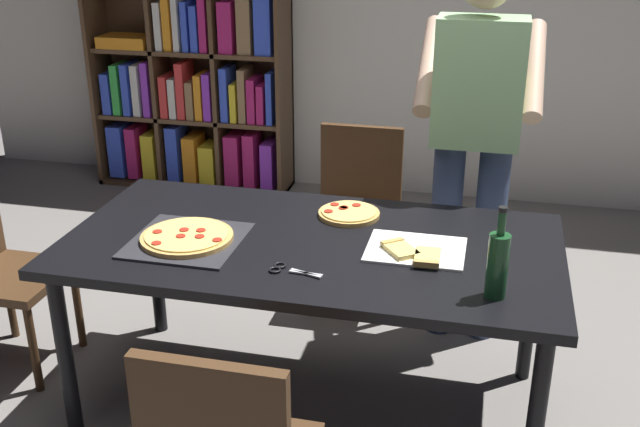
# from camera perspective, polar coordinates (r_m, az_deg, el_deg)

# --- Properties ---
(ground_plane) EXTENTS (12.00, 12.00, 0.00)m
(ground_plane) POSITION_cam_1_polar(r_m,az_deg,el_deg) (3.26, -0.63, -14.11)
(ground_plane) COLOR gray
(dining_table) EXTENTS (1.88, 0.96, 0.75)m
(dining_table) POSITION_cam_1_polar(r_m,az_deg,el_deg) (2.90, -0.68, -3.24)
(dining_table) COLOR black
(dining_table) RESTS_ON ground_plane
(chair_far_side) EXTENTS (0.42, 0.42, 0.90)m
(chair_far_side) POSITION_cam_1_polar(r_m,az_deg,el_deg) (3.83, 2.81, 0.63)
(chair_far_side) COLOR #472D19
(chair_far_side) RESTS_ON ground_plane
(bookshelf) EXTENTS (1.40, 0.35, 1.95)m
(bookshelf) POSITION_cam_1_polar(r_m,az_deg,el_deg) (5.42, -9.79, 11.35)
(bookshelf) COLOR #513823
(bookshelf) RESTS_ON ground_plane
(person_serving_pizza) EXTENTS (0.55, 0.54, 1.75)m
(person_serving_pizza) POSITION_cam_1_polar(r_m,az_deg,el_deg) (3.41, 11.64, 6.02)
(person_serving_pizza) COLOR #38476B
(person_serving_pizza) RESTS_ON ground_plane
(pepperoni_pizza_on_tray) EXTENTS (0.41, 0.41, 0.04)m
(pepperoni_pizza_on_tray) POSITION_cam_1_polar(r_m,az_deg,el_deg) (2.90, -10.02, -1.84)
(pepperoni_pizza_on_tray) COLOR #2D2D33
(pepperoni_pizza_on_tray) RESTS_ON dining_table
(pizza_slices_on_towel) EXTENTS (0.36, 0.29, 0.03)m
(pizza_slices_on_towel) POSITION_cam_1_polar(r_m,az_deg,el_deg) (2.78, 7.17, -2.83)
(pizza_slices_on_towel) COLOR white
(pizza_slices_on_towel) RESTS_ON dining_table
(wine_bottle) EXTENTS (0.07, 0.07, 0.32)m
(wine_bottle) POSITION_cam_1_polar(r_m,az_deg,el_deg) (2.49, 13.28, -3.71)
(wine_bottle) COLOR #194723
(wine_bottle) RESTS_ON dining_table
(kitchen_scissors) EXTENTS (0.20, 0.09, 0.01)m
(kitchen_scissors) POSITION_cam_1_polar(r_m,az_deg,el_deg) (2.64, -2.47, -4.26)
(kitchen_scissors) COLOR silver
(kitchen_scissors) RESTS_ON dining_table
(second_pizza_plain) EXTENTS (0.25, 0.25, 0.03)m
(second_pizza_plain) POSITION_cam_1_polar(r_m,az_deg,el_deg) (3.09, 2.20, 0.03)
(second_pizza_plain) COLOR tan
(second_pizza_plain) RESTS_ON dining_table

